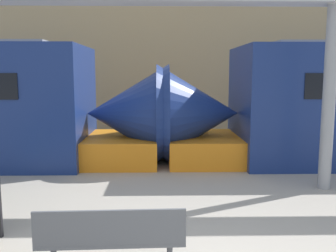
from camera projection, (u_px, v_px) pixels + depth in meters
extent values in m
cube|color=tan|center=(165.00, 71.00, 15.02)|extent=(56.00, 0.20, 5.00)
cone|color=navy|center=(197.00, 113.00, 10.14)|extent=(2.21, 2.64, 2.63)
cube|color=orange|center=(205.00, 148.00, 10.28)|extent=(1.99, 2.46, 0.70)
cone|color=navy|center=(128.00, 113.00, 10.10)|extent=(2.21, 2.64, 2.63)
cube|color=orange|center=(121.00, 148.00, 10.23)|extent=(1.99, 2.46, 0.70)
cube|color=#4C4F54|center=(112.00, 239.00, 4.45)|extent=(1.74, 0.50, 0.04)
cube|color=#4C4F54|center=(110.00, 228.00, 4.22)|extent=(1.73, 0.10, 0.41)
cylinder|color=gray|center=(329.00, 99.00, 7.59)|extent=(0.26, 0.26, 3.73)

